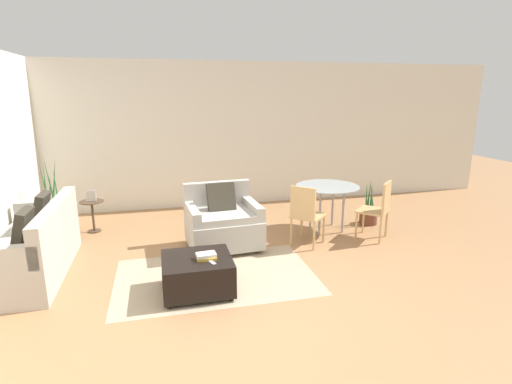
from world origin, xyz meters
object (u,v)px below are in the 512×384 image
dining_table (327,191)px  dining_chair_near_right (379,206)px  side_table (92,210)px  couch (33,250)px  book_stack (206,256)px  ottoman (197,273)px  armchair (223,223)px  potted_plant_small (368,214)px  potted_plant (54,220)px  tv_remote_primary (212,262)px  picture_frame (91,196)px  dining_chair_near_left (306,212)px

dining_table → dining_chair_near_right: size_ratio=1.12×
side_table → couch: bearing=-108.0°
book_stack → dining_chair_near_right: 2.91m
ottoman → side_table: 2.78m
couch → dining_table: size_ratio=1.88×
couch → dining_chair_near_right: size_ratio=2.10×
dining_table → ottoman: bearing=-144.6°
book_stack → dining_table: dining_table is taller
ottoman → armchair: bearing=68.7°
dining_table → couch: bearing=-170.8°
couch → ottoman: couch is taller
dining_table → potted_plant_small: potted_plant_small is taller
couch → potted_plant: potted_plant is taller
armchair → ottoman: (-0.49, -1.26, -0.14)m
ottoman → book_stack: size_ratio=3.35×
tv_remote_primary → armchair: bearing=76.2°
potted_plant → potted_plant_small: 5.10m
dining_table → potted_plant_small: 0.96m
picture_frame → dining_chair_near_left: 3.37m
potted_plant → dining_table: bearing=-10.5°
ottoman → potted_plant_small: potted_plant_small is taller
side_table → book_stack: bearing=-58.0°
ottoman → side_table: side_table is taller
dining_chair_near_left → dining_chair_near_right: 1.16m
dining_table → potted_plant_small: (0.82, 0.12, -0.47)m
armchair → ottoman: size_ratio=1.38×
book_stack → tv_remote_primary: book_stack is taller
armchair → tv_remote_primary: 1.46m
armchair → potted_plant: 2.73m
side_table → ottoman: bearing=-59.2°
picture_frame → potted_plant_small: bearing=-8.7°
dining_chair_near_right → potted_plant_small: 0.81m
ottoman → book_stack: book_stack is taller
armchair → potted_plant_small: armchair is taller
picture_frame → dining_table: dining_table is taller
tv_remote_primary → dining_chair_near_right: dining_chair_near_right is taller
side_table → potted_plant_small: size_ratio=0.65×
picture_frame → dining_chair_near_right: dining_chair_near_right is taller
couch → potted_plant: 1.46m
potted_plant → picture_frame: bearing=1.6°
ottoman → dining_chair_near_right: 3.00m
couch → side_table: 1.54m
armchair → potted_plant_small: size_ratio=1.34×
picture_frame → dining_table: (3.65, -0.80, 0.05)m
side_table → dining_chair_near_left: (3.07, -1.38, 0.16)m
couch → picture_frame: 1.57m
ottoman → tv_remote_primary: 0.28m
picture_frame → potted_plant_small: (4.48, -0.68, -0.42)m
dining_table → dining_chair_near_right: bearing=-45.0°
armchair → side_table: size_ratio=2.08×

